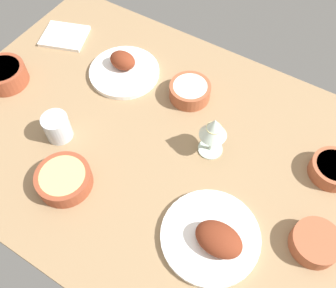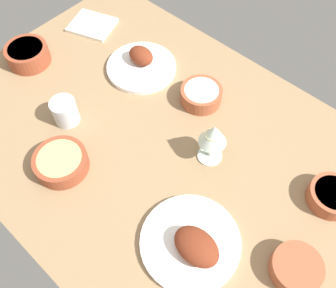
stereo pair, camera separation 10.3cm
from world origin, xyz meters
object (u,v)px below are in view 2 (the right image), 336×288
object	(u,v)px
bowl_pasta	(61,162)
plate_far_side	(141,64)
bowl_soup	(331,196)
water_tumbler	(65,111)
plate_center_main	(192,244)
bowl_onions	(28,54)
folded_napkin	(92,25)
bowl_cream	(201,95)
wine_glass	(213,136)
bowl_sauce	(296,268)

from	to	relation	value
bowl_pasta	plate_far_side	bearing A→B (deg)	103.99
bowl_soup	water_tumbler	distance (cm)	76.85
plate_far_side	plate_center_main	world-z (taller)	same
bowl_pasta	bowl_onions	xyz separation A→B (cm)	(-40.38, 18.64, 0.65)
bowl_pasta	water_tumbler	distance (cm)	16.43
folded_napkin	bowl_onions	bearing A→B (deg)	-94.41
plate_far_side	bowl_pasta	distance (cm)	43.00
bowl_onions	bowl_soup	bearing A→B (deg)	12.29
bowl_cream	folded_napkin	xyz separation A→B (cm)	(-51.43, 0.47, -2.08)
bowl_soup	wine_glass	bearing A→B (deg)	-161.79
bowl_onions	bowl_sauce	size ratio (longest dim) A/B	1.17
bowl_soup	bowl_sauce	distance (cm)	22.08
bowl_pasta	bowl_cream	world-z (taller)	bowl_cream
bowl_soup	bowl_cream	world-z (taller)	bowl_cream
plate_center_main	water_tumbler	size ratio (longest dim) A/B	3.11
folded_napkin	plate_center_main	bearing A→B (deg)	-25.37
bowl_onions	wine_glass	xyz separation A→B (cm)	(68.30, 11.39, 6.67)
bowl_pasta	bowl_onions	size ratio (longest dim) A/B	1.06
wine_glass	bowl_cream	bearing A→B (deg)	136.58
plate_center_main	bowl_soup	distance (cm)	38.21
wine_glass	bowl_soup	bearing A→B (deg)	18.21
bowl_onions	folded_napkin	xyz separation A→B (cm)	(2.00, 25.92, -2.66)
wine_glass	folded_napkin	bearing A→B (deg)	167.64
plate_center_main	bowl_pasta	xyz separation A→B (cm)	(-40.87, -6.97, 0.64)
bowl_pasta	bowl_cream	distance (cm)	45.98
plate_center_main	water_tumbler	bearing A→B (deg)	175.20
bowl_soup	bowl_sauce	bearing A→B (deg)	-82.43
plate_far_side	bowl_soup	bearing A→B (deg)	-1.09
plate_center_main	water_tumbler	distance (cm)	52.85
bowl_soup	bowl_onions	size ratio (longest dim) A/B	0.86
bowl_onions	water_tumbler	bearing A→B (deg)	-14.21
plate_far_side	wine_glass	bearing A→B (deg)	-16.97
bowl_pasta	bowl_soup	xyz separation A→B (cm)	(59.40, 40.39, -0.11)
bowl_onions	wine_glass	size ratio (longest dim) A/B	1.00
water_tumbler	folded_napkin	distance (cm)	42.67
plate_far_side	wine_glass	distance (cm)	40.89
plate_far_side	wine_glass	xyz separation A→B (cm)	(38.31, -11.69, 8.21)
plate_center_main	bowl_onions	bearing A→B (deg)	171.83
plate_center_main	wine_glass	xyz separation A→B (cm)	(-12.96, 23.06, 7.96)
bowl_cream	bowl_sauce	size ratio (longest dim) A/B	1.08
bowl_onions	bowl_cream	size ratio (longest dim) A/B	1.09
bowl_soup	water_tumbler	size ratio (longest dim) A/B	1.51
plate_center_main	bowl_sauce	xyz separation A→B (cm)	(21.44, 11.53, 0.54)
plate_far_side	folded_napkin	bearing A→B (deg)	174.20
plate_center_main	bowl_sauce	bearing A→B (deg)	28.27
bowl_pasta	folded_napkin	size ratio (longest dim) A/B	0.97
plate_far_side	folded_napkin	distance (cm)	28.15
bowl_cream	wine_glass	bearing A→B (deg)	-43.42
plate_center_main	water_tumbler	world-z (taller)	water_tumbler
bowl_cream	bowl_soup	bearing A→B (deg)	-4.57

